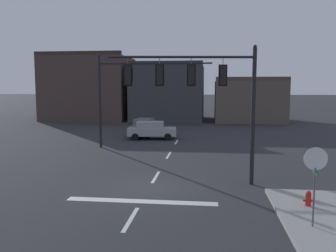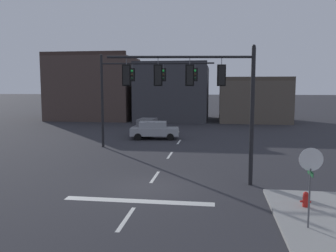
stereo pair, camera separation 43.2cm
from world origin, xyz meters
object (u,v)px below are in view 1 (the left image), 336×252
signal_mast_near_side (204,87)px  car_lot_middle (151,130)px  fire_hydrant (308,201)px  signal_mast_far_side (135,84)px  stop_sign (315,168)px  car_lot_nearside (144,126)px

signal_mast_near_side → car_lot_middle: 15.82m
signal_mast_near_side → fire_hydrant: (4.18, -3.08, -4.44)m
signal_mast_far_side → car_lot_middle: bearing=84.0°
car_lot_middle → fire_hydrant: (9.14, -17.58, -0.53)m
signal_mast_far_side → car_lot_middle: 6.26m
car_lot_middle → stop_sign: bearing=-66.1°
car_lot_middle → signal_mast_far_side: bearing=-96.0°
signal_mast_far_side → stop_sign: bearing=-58.5°
car_lot_nearside → stop_sign: bearing=-66.0°
car_lot_nearside → fire_hydrant: 22.72m
stop_sign → fire_hydrant: 2.81m
car_lot_middle → fire_hydrant: size_ratio=6.15×
signal_mast_near_side → signal_mast_far_side: signal_mast_far_side is taller
signal_mast_near_side → car_lot_middle: bearing=108.9°
car_lot_nearside → fire_hydrant: bearing=-62.9°
stop_sign → car_lot_middle: 21.56m
car_lot_nearside → signal_mast_near_side: bearing=-70.2°
signal_mast_near_side → fire_hydrant: 6.83m
car_lot_nearside → fire_hydrant: (10.35, -20.22, -0.53)m
stop_sign → car_lot_middle: (-8.72, 19.68, -1.29)m
signal_mast_far_side → car_lot_nearside: 8.41m
signal_mast_far_side → fire_hydrant: 16.81m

